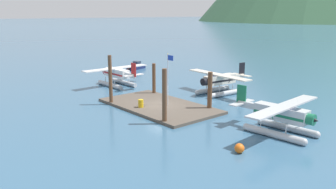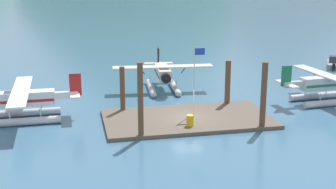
{
  "view_description": "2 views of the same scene",
  "coord_description": "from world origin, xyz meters",
  "px_view_note": "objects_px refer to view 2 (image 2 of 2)",
  "views": [
    {
      "loc": [
        30.28,
        -24.29,
        10.59
      ],
      "look_at": [
        1.71,
        -0.06,
        1.8
      ],
      "focal_mm": 37.55,
      "sensor_mm": 36.0,
      "label": 1
    },
    {
      "loc": [
        -9.3,
        -35.4,
        12.06
      ],
      "look_at": [
        -0.9,
        3.63,
        1.36
      ],
      "focal_mm": 48.77,
      "sensor_mm": 36.0,
      "label": 2
    }
  ],
  "objects_px": {
    "flagpole": "(196,72)",
    "seaplane_white_port_fwd": "(25,103)",
    "boat_grey_open_east": "(333,64)",
    "seaplane_silver_stbd_fwd": "(325,87)",
    "seaplane_cream_bow_centre": "(163,76)",
    "fuel_drum": "(190,121)"
  },
  "relations": [
    {
      "from": "fuel_drum",
      "to": "seaplane_silver_stbd_fwd",
      "type": "bearing_deg",
      "value": 18.26
    },
    {
      "from": "seaplane_cream_bow_centre",
      "to": "seaplane_white_port_fwd",
      "type": "bearing_deg",
      "value": -150.39
    },
    {
      "from": "flagpole",
      "to": "fuel_drum",
      "type": "relative_size",
      "value": 6.65
    },
    {
      "from": "boat_grey_open_east",
      "to": "seaplane_silver_stbd_fwd",
      "type": "bearing_deg",
      "value": -124.24
    },
    {
      "from": "flagpole",
      "to": "boat_grey_open_east",
      "type": "xyz_separation_m",
      "value": [
        23.43,
        16.75,
        -3.47
      ]
    },
    {
      "from": "flagpole",
      "to": "fuel_drum",
      "type": "bearing_deg",
      "value": -112.35
    },
    {
      "from": "seaplane_white_port_fwd",
      "to": "boat_grey_open_east",
      "type": "height_order",
      "value": "seaplane_white_port_fwd"
    },
    {
      "from": "seaplane_silver_stbd_fwd",
      "to": "seaplane_cream_bow_centre",
      "type": "height_order",
      "value": "same"
    },
    {
      "from": "seaplane_white_port_fwd",
      "to": "boat_grey_open_east",
      "type": "bearing_deg",
      "value": 21.37
    },
    {
      "from": "fuel_drum",
      "to": "seaplane_silver_stbd_fwd",
      "type": "height_order",
      "value": "seaplane_silver_stbd_fwd"
    },
    {
      "from": "boat_grey_open_east",
      "to": "seaplane_cream_bow_centre",
      "type": "bearing_deg",
      "value": -163.58
    },
    {
      "from": "fuel_drum",
      "to": "seaplane_cream_bow_centre",
      "type": "bearing_deg",
      "value": 88.39
    },
    {
      "from": "fuel_drum",
      "to": "seaplane_white_port_fwd",
      "type": "xyz_separation_m",
      "value": [
        -12.9,
        5.05,
        0.84
      ]
    },
    {
      "from": "seaplane_silver_stbd_fwd",
      "to": "seaplane_white_port_fwd",
      "type": "distance_m",
      "value": 27.37
    },
    {
      "from": "flagpole",
      "to": "seaplane_white_port_fwd",
      "type": "relative_size",
      "value": 0.56
    },
    {
      "from": "flagpole",
      "to": "fuel_drum",
      "type": "distance_m",
      "value": 4.56
    },
    {
      "from": "seaplane_cream_bow_centre",
      "to": "boat_grey_open_east",
      "type": "height_order",
      "value": "seaplane_cream_bow_centre"
    },
    {
      "from": "seaplane_silver_stbd_fwd",
      "to": "seaplane_cream_bow_centre",
      "type": "relative_size",
      "value": 1.0
    },
    {
      "from": "seaplane_white_port_fwd",
      "to": "fuel_drum",
      "type": "bearing_deg",
      "value": -21.38
    },
    {
      "from": "fuel_drum",
      "to": "seaplane_cream_bow_centre",
      "type": "xyz_separation_m",
      "value": [
        0.35,
        12.58,
        0.84
      ]
    },
    {
      "from": "flagpole",
      "to": "seaplane_white_port_fwd",
      "type": "bearing_deg",
      "value": 171.7
    },
    {
      "from": "seaplane_silver_stbd_fwd",
      "to": "boat_grey_open_east",
      "type": "xyz_separation_m",
      "value": [
        10.19,
        14.97,
        -1.09
      ]
    }
  ]
}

